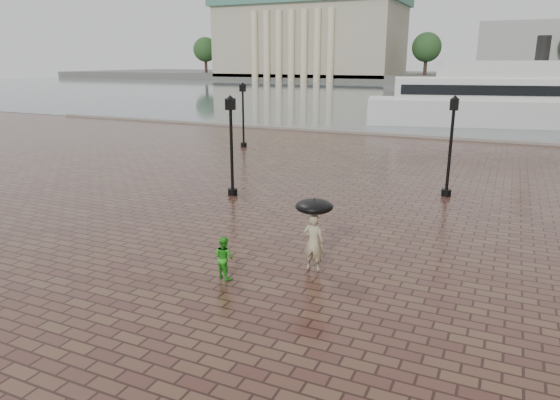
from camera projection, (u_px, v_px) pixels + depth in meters
The scene contains 11 objects.
ground at pixel (241, 321), 11.94m from camera, with size 300.00×300.00×0.00m, color #3C211B.
harbour_water at pixel (482, 94), 92.39m from camera, with size 240.00×240.00×0.00m, color #475156.
quay_edge at pixel (435, 138), 39.92m from camera, with size 80.00×0.60×0.30m, color slate.
far_shore at pixel (497, 77), 151.59m from camera, with size 300.00×60.00×2.00m, color #4C4C47.
museum at pixel (311, 34), 156.80m from camera, with size 57.00×32.50×26.00m.
far_trees at pixel (497, 47), 130.07m from camera, with size 188.00×8.00×13.50m.
street_lamps at pixel (298, 132), 26.73m from camera, with size 15.44×12.44×4.40m.
adult_pedestrian at pixel (313, 242), 14.63m from camera, with size 0.63×0.42×1.74m, color tan.
child_pedestrian at pixel (224, 258), 14.14m from camera, with size 0.60×0.47×1.24m, color green.
ferry_near at pixel (502, 99), 47.36m from camera, with size 25.69×11.36×8.19m.
umbrella at pixel (314, 206), 14.33m from camera, with size 1.10×1.10×1.15m.
Camera 1 is at (5.32, -9.34, 6.01)m, focal length 32.00 mm.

